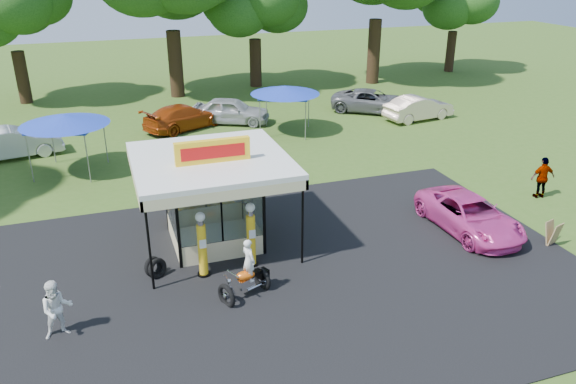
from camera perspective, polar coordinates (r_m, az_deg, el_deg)
The scene contains 22 objects.
ground at distance 17.72m, azimuth 2.52°, elevation -11.39°, with size 120.00×120.00×0.00m, color #38591B.
asphalt_apron at distance 19.28m, azimuth 0.35°, elevation -8.14°, with size 20.00×14.00×0.04m, color black.
gas_station_kiosk at distance 20.58m, azimuth -7.67°, elevation -0.68°, with size 5.40×5.40×4.18m.
gas_pump_left at distance 18.77m, azimuth -8.72°, elevation -5.46°, with size 0.44×0.44×2.36m.
gas_pump_right at distance 19.17m, azimuth -3.78°, elevation -4.52°, with size 0.45×0.45×2.39m.
motorcycle at distance 17.80m, azimuth -4.15°, elevation -8.23°, with size 1.78×1.37×2.03m.
spare_tires at distance 19.40m, azimuth -13.33°, elevation -7.47°, with size 0.89×0.82×0.73m.
a_frame_sign at distance 22.96m, azimuth 25.30°, elevation -3.85°, with size 0.56×0.59×0.92m.
kiosk_car at distance 23.09m, azimuth -8.62°, elevation -1.52°, with size 1.13×2.82×0.96m, color yellow.
pink_sedan at distance 22.83m, azimuth 17.96°, elevation -2.21°, with size 2.25×4.88×1.36m, color #DE3C98.
spectator_west at distance 17.23m, azimuth -22.42°, elevation -10.95°, with size 0.87×0.67×1.78m, color white.
spectator_east_b at distance 26.97m, azimuth 24.45°, elevation 1.34°, with size 1.10×0.46×1.88m, color gray.
bg_car_a at distance 32.88m, azimuth -26.18°, elevation 4.51°, with size 1.70×4.89×1.61m, color silver.
bg_car_b at distance 35.10m, azimuth -10.53°, elevation 7.53°, with size 2.11×5.19×1.51m, color #99370B.
bg_car_c at distance 35.82m, azimuth -5.77°, elevation 8.22°, with size 1.92×4.77×1.63m, color #A8A9AC.
bg_car_d at distance 38.72m, azimuth 8.49°, elevation 9.13°, with size 2.47×5.36×1.49m, color slate.
bg_car_e at distance 37.41m, azimuth 13.13°, elevation 8.31°, with size 1.62×4.66×1.53m, color beige.
tent_west at distance 28.98m, azimuth -21.76°, elevation 6.80°, with size 4.19×4.19×2.93m.
tent_east at distance 33.29m, azimuth -0.30°, elevation 10.30°, with size 4.07×4.07×2.84m.
oak_far_b at distance 44.00m, azimuth -26.46°, elevation 16.32°, with size 8.48×8.48×10.11m.
oak_far_d at distance 45.20m, azimuth -3.46°, elevation 18.84°, with size 8.66×8.66×10.31m.
oak_far_f at distance 53.28m, azimuth 16.73°, elevation 18.18°, with size 7.94×7.94×9.57m.
Camera 1 is at (-5.43, -13.52, 10.09)m, focal length 35.00 mm.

